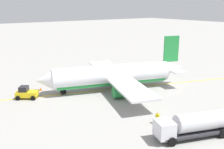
{
  "coord_description": "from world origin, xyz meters",
  "views": [
    {
      "loc": [
        27.49,
        38.94,
        15.93
      ],
      "look_at": [
        0.0,
        0.0,
        3.0
      ],
      "focal_mm": 41.48,
      "sensor_mm": 36.0,
      "label": 1
    }
  ],
  "objects": [
    {
      "name": "fuel_tanker",
      "position": [
        2.19,
        21.15,
        1.73
      ],
      "size": [
        11.13,
        5.9,
        3.15
      ],
      "color": "#2D2D33",
      "rests_on": "ground"
    },
    {
      "name": "ground_plane",
      "position": [
        0.0,
        0.0,
        0.0
      ],
      "size": [
        400.0,
        400.0,
        0.0
      ],
      "primitive_type": "plane",
      "color": "#9E9B96"
    },
    {
      "name": "pushback_tug",
      "position": [
        15.07,
        -4.62,
        1.01
      ],
      "size": [
        4.1,
        3.85,
        2.2
      ],
      "color": "yellow",
      "rests_on": "ground"
    },
    {
      "name": "safety_cone_nose",
      "position": [
        11.59,
        -7.3,
        0.33
      ],
      "size": [
        0.59,
        0.59,
        0.65
      ],
      "primitive_type": "cone",
      "color": "#F2590F",
      "rests_on": "ground"
    },
    {
      "name": "taxi_line_marking",
      "position": [
        0.0,
        0.0,
        0.01
      ],
      "size": [
        76.63,
        24.74,
        0.01
      ],
      "primitive_type": "cube",
      "rotation": [
        0.0,
        0.0,
        -0.31
      ],
      "color": "yellow",
      "rests_on": "ground"
    },
    {
      "name": "refueling_worker",
      "position": [
        3.5,
        15.82,
        0.82
      ],
      "size": [
        0.54,
        0.62,
        1.71
      ],
      "color": "navy",
      "rests_on": "ground"
    },
    {
      "name": "airplane",
      "position": [
        -0.43,
        0.14,
        2.78
      ],
      "size": [
        29.02,
        27.58,
        9.92
      ],
      "color": "white",
      "rests_on": "ground"
    }
  ]
}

